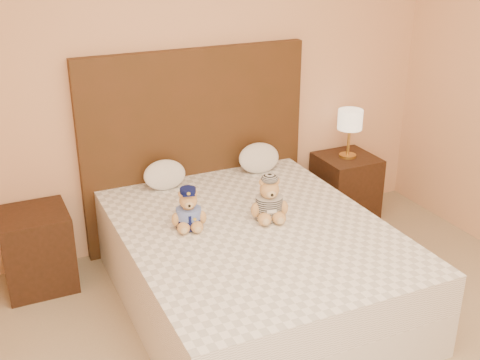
{
  "coord_description": "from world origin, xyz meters",
  "views": [
    {
      "loc": [
        -1.5,
        -1.82,
        2.31
      ],
      "look_at": [
        0.02,
        1.45,
        0.77
      ],
      "focal_mm": 45.0,
      "sensor_mm": 36.0,
      "label": 1
    }
  ],
  "objects_px": {
    "nightstand_left": "(37,249)",
    "nightstand_right": "(345,187)",
    "pillow_right": "(259,157)",
    "bed": "(254,265)",
    "teddy_prisoner": "(269,198)",
    "teddy_police": "(188,208)",
    "pillow_left": "(165,173)",
    "lamp": "(350,122)"
  },
  "relations": [
    {
      "from": "pillow_left",
      "to": "pillow_right",
      "type": "xyz_separation_m",
      "value": [
        0.76,
        0.0,
        0.01
      ]
    },
    {
      "from": "lamp",
      "to": "teddy_prisoner",
      "type": "bearing_deg",
      "value": -146.63
    },
    {
      "from": "nightstand_right",
      "to": "pillow_right",
      "type": "bearing_deg",
      "value": 177.86
    },
    {
      "from": "bed",
      "to": "teddy_prisoner",
      "type": "distance_m",
      "value": 0.45
    },
    {
      "from": "pillow_right",
      "to": "teddy_police",
      "type": "bearing_deg",
      "value": -141.28
    },
    {
      "from": "teddy_police",
      "to": "pillow_left",
      "type": "height_order",
      "value": "teddy_police"
    },
    {
      "from": "nightstand_right",
      "to": "teddy_prisoner",
      "type": "height_order",
      "value": "teddy_prisoner"
    },
    {
      "from": "bed",
      "to": "teddy_police",
      "type": "height_order",
      "value": "teddy_police"
    },
    {
      "from": "teddy_prisoner",
      "to": "pillow_right",
      "type": "bearing_deg",
      "value": 82.55
    },
    {
      "from": "lamp",
      "to": "pillow_right",
      "type": "xyz_separation_m",
      "value": [
        -0.8,
        0.03,
        -0.18
      ]
    },
    {
      "from": "bed",
      "to": "teddy_police",
      "type": "relative_size",
      "value": 7.51
    },
    {
      "from": "nightstand_left",
      "to": "teddy_police",
      "type": "distance_m",
      "value": 1.15
    },
    {
      "from": "pillow_right",
      "to": "nightstand_left",
      "type": "bearing_deg",
      "value": -178.99
    },
    {
      "from": "lamp",
      "to": "pillow_left",
      "type": "distance_m",
      "value": 1.57
    },
    {
      "from": "nightstand_left",
      "to": "lamp",
      "type": "xyz_separation_m",
      "value": [
        2.5,
        0.0,
        0.57
      ]
    },
    {
      "from": "nightstand_right",
      "to": "bed",
      "type": "bearing_deg",
      "value": -147.38
    },
    {
      "from": "bed",
      "to": "nightstand_left",
      "type": "xyz_separation_m",
      "value": [
        -1.25,
        0.8,
        -0.0
      ]
    },
    {
      "from": "nightstand_left",
      "to": "nightstand_right",
      "type": "height_order",
      "value": "same"
    },
    {
      "from": "pillow_left",
      "to": "pillow_right",
      "type": "relative_size",
      "value": 0.93
    },
    {
      "from": "bed",
      "to": "teddy_prisoner",
      "type": "bearing_deg",
      "value": 26.25
    },
    {
      "from": "nightstand_left",
      "to": "nightstand_right",
      "type": "distance_m",
      "value": 2.5
    },
    {
      "from": "pillow_left",
      "to": "teddy_police",
      "type": "bearing_deg",
      "value": -95.3
    },
    {
      "from": "teddy_police",
      "to": "nightstand_left",
      "type": "bearing_deg",
      "value": 158.52
    },
    {
      "from": "teddy_prisoner",
      "to": "pillow_right",
      "type": "distance_m",
      "value": 0.82
    },
    {
      "from": "teddy_police",
      "to": "pillow_left",
      "type": "relative_size",
      "value": 0.85
    },
    {
      "from": "bed",
      "to": "nightstand_left",
      "type": "height_order",
      "value": "same"
    },
    {
      "from": "nightstand_left",
      "to": "teddy_police",
      "type": "bearing_deg",
      "value": -35.61
    },
    {
      "from": "teddy_police",
      "to": "nightstand_right",
      "type": "bearing_deg",
      "value": 35.28
    },
    {
      "from": "nightstand_left",
      "to": "teddy_police",
      "type": "height_order",
      "value": "teddy_police"
    },
    {
      "from": "lamp",
      "to": "pillow_left",
      "type": "bearing_deg",
      "value": 178.9
    },
    {
      "from": "teddy_prisoner",
      "to": "pillow_right",
      "type": "height_order",
      "value": "teddy_prisoner"
    },
    {
      "from": "nightstand_right",
      "to": "pillow_right",
      "type": "height_order",
      "value": "pillow_right"
    },
    {
      "from": "bed",
      "to": "pillow_right",
      "type": "height_order",
      "value": "pillow_right"
    },
    {
      "from": "teddy_police",
      "to": "teddy_prisoner",
      "type": "bearing_deg",
      "value": 2.83
    },
    {
      "from": "nightstand_left",
      "to": "nightstand_right",
      "type": "relative_size",
      "value": 1.0
    },
    {
      "from": "bed",
      "to": "nightstand_left",
      "type": "bearing_deg",
      "value": 147.38
    },
    {
      "from": "bed",
      "to": "lamp",
      "type": "relative_size",
      "value": 5.0
    },
    {
      "from": "nightstand_left",
      "to": "teddy_prisoner",
      "type": "bearing_deg",
      "value": -27.72
    },
    {
      "from": "pillow_right",
      "to": "lamp",
      "type": "bearing_deg",
      "value": -2.14
    },
    {
      "from": "teddy_prisoner",
      "to": "pillow_left",
      "type": "xyz_separation_m",
      "value": [
        -0.45,
        0.76,
        -0.03
      ]
    },
    {
      "from": "lamp",
      "to": "pillow_right",
      "type": "distance_m",
      "value": 0.82
    },
    {
      "from": "bed",
      "to": "lamp",
      "type": "height_order",
      "value": "lamp"
    }
  ]
}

